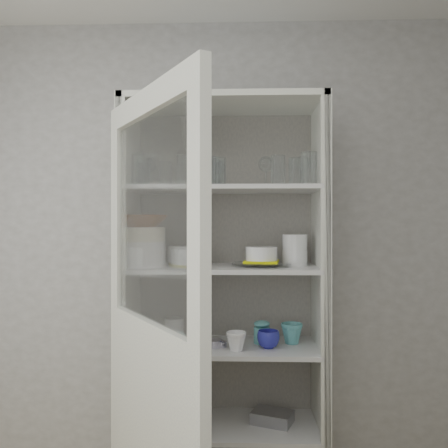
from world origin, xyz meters
The scene contains 33 objects.
wall_back centered at (0.00, 1.50, 1.30)m, with size 3.60×0.02×2.60m, color gray.
pantry_cabinet centered at (0.20, 1.34, 0.94)m, with size 1.00×0.45×2.10m.
cupboard_door centered at (-0.06, 0.67, 0.87)m, with size 0.51×0.78×2.00m.
tumbler_0 centered at (-0.21, 1.16, 1.74)m, with size 0.08×0.08×0.15m, color silver.
tumbler_1 centered at (0.01, 1.14, 1.73)m, with size 0.07×0.07×0.14m, color silver.
tumbler_2 centered at (0.18, 1.16, 1.73)m, with size 0.07×0.07×0.14m, color silver.
tumbler_3 centered at (0.13, 1.13, 1.73)m, with size 0.07×0.07×0.14m, color silver.
tumbler_4 centered at (0.46, 1.12, 1.73)m, with size 0.07×0.07×0.14m, color silver.
tumbler_5 centered at (0.55, 1.14, 1.73)m, with size 0.07×0.07×0.13m, color silver.
tumbler_6 centered at (0.61, 1.12, 1.74)m, with size 0.08×0.08×0.15m, color silver.
tumbler_7 centered at (-0.21, 1.27, 1.72)m, with size 0.06×0.06×0.12m, color silver.
tumbler_8 centered at (-0.10, 1.30, 1.73)m, with size 0.07×0.07×0.14m, color silver.
tumbler_9 centered at (0.15, 1.25, 1.73)m, with size 0.07×0.07×0.14m, color silver.
goblet_0 centered at (-0.21, 1.39, 1.75)m, with size 0.08×0.08×0.19m, color silver, non-canonical shape.
goblet_1 centered at (0.17, 1.35, 1.74)m, with size 0.07×0.07×0.16m, color silver, non-canonical shape.
goblet_2 centered at (0.42, 1.34, 1.75)m, with size 0.08×0.08×0.18m, color silver, non-canonical shape.
goblet_3 centered at (0.61, 1.34, 1.75)m, with size 0.08×0.08×0.19m, color silver, non-canonical shape.
plate_stack_front centered at (-0.21, 1.22, 1.32)m, with size 0.24×0.24×0.13m, color white.
plate_stack_back centered at (0.00, 1.37, 1.31)m, with size 0.21×0.21×0.10m, color white.
cream_bowl centered at (-0.21, 1.22, 1.42)m, with size 0.23×0.23×0.07m, color beige.
terracotta_bowl centered at (-0.21, 1.22, 1.49)m, with size 0.25×0.25×0.06m, color brown.
glass_platter centered at (0.39, 1.26, 1.27)m, with size 0.30×0.30×0.02m, color silver.
yellow_trivet centered at (0.39, 1.26, 1.28)m, with size 0.17×0.17×0.01m, color yellow.
white_ramekin centered at (0.39, 1.26, 1.32)m, with size 0.16×0.16×0.07m, color white.
grey_bowl_stack centered at (0.56, 1.30, 1.34)m, with size 0.13×0.13×0.16m, color white.
mug_blue centered at (0.42, 1.21, 0.90)m, with size 0.11×0.11×0.09m, color #202D9D.
mug_teal centered at (0.55, 1.30, 0.91)m, with size 0.11×0.11×0.10m, color teal.
mug_white centered at (0.26, 1.15, 0.91)m, with size 0.10×0.10×0.09m, color white.
teal_jar centered at (0.39, 1.30, 0.91)m, with size 0.08×0.08×0.10m.
measuring_cups centered at (0.15, 1.22, 0.88)m, with size 0.09×0.09×0.04m, color #B9B7CA.
white_canister centered at (-0.06, 1.33, 0.92)m, with size 0.10×0.10×0.12m, color white.
cream_dish centered at (-0.08, 1.26, 0.50)m, with size 0.24×0.24×0.07m, color beige.
tin_box centered at (0.45, 1.28, 0.49)m, with size 0.20×0.14×0.06m, color #919298.
Camera 1 is at (0.29, -1.14, 1.48)m, focal length 38.00 mm.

